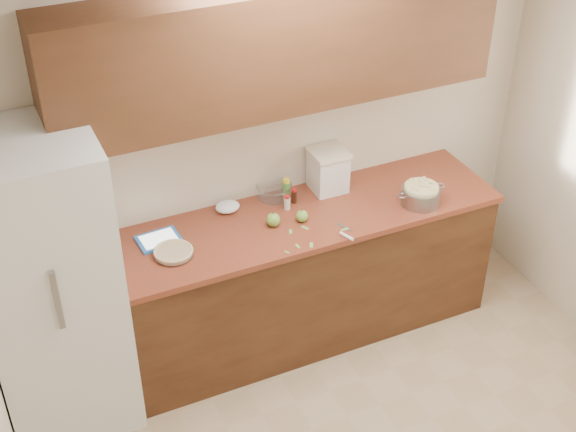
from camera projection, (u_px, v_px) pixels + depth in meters
name	position (u px, v px, depth m)	size (l,w,h in m)	color
room_shell	(432.00, 321.00, 3.49)	(3.60, 3.60, 3.60)	tan
counter_run	(290.00, 278.00, 5.07)	(2.64, 0.68, 0.92)	#512F16
upper_cabinets	(278.00, 48.00, 4.34)	(2.60, 0.34, 0.70)	#542C19
fridge	(49.00, 288.00, 4.30)	(0.70, 0.70, 1.80)	silver
pie	(174.00, 252.00, 4.50)	(0.23, 0.23, 0.04)	silver
colander	(421.00, 195.00, 4.92)	(0.33, 0.24, 0.12)	gray
flour_canister	(328.00, 170.00, 5.01)	(0.23, 0.23, 0.28)	white
tablet	(159.00, 240.00, 4.62)	(0.26, 0.20, 0.02)	blue
paring_knife	(346.00, 235.00, 4.65)	(0.09, 0.20, 0.02)	gray
lemon_bottle	(286.00, 189.00, 4.96)	(0.05, 0.05, 0.14)	#4C8C38
cinnamon_shaker	(287.00, 203.00, 4.87)	(0.04, 0.04, 0.10)	beige
vanilla_bottle	(294.00, 196.00, 4.93)	(0.03, 0.03, 0.10)	black
mixing_bowl	(274.00, 190.00, 4.99)	(0.23, 0.23, 0.08)	silver
paper_towel	(228.00, 207.00, 4.86)	(0.15, 0.12, 0.06)	white
apple_left	(273.00, 220.00, 4.72)	(0.08, 0.08, 0.10)	#6DA038
apple_center	(302.00, 216.00, 4.76)	(0.07, 0.07, 0.09)	#6DA038
peel_a	(298.00, 246.00, 4.58)	(0.04, 0.02, 0.00)	#7DAF55
peel_b	(305.00, 228.00, 4.73)	(0.05, 0.02, 0.00)	#7DAF55
peel_c	(345.00, 229.00, 4.71)	(0.05, 0.02, 0.00)	#7DAF55
peel_d	(311.00, 245.00, 4.58)	(0.05, 0.02, 0.00)	#7DAF55
peel_e	(287.00, 252.00, 4.53)	(0.03, 0.01, 0.00)	#7DAF55
peel_f	(291.00, 232.00, 4.69)	(0.04, 0.02, 0.00)	#7DAF55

